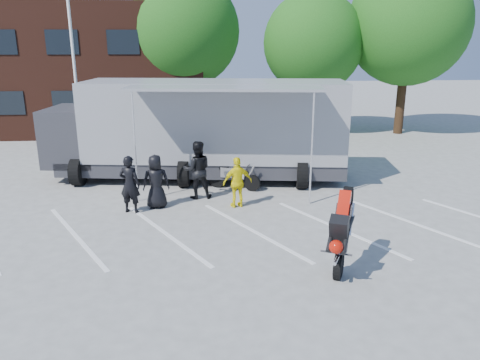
{
  "coord_description": "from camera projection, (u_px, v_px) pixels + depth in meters",
  "views": [
    {
      "loc": [
        -1.14,
        -10.99,
        5.07
      ],
      "look_at": [
        -0.1,
        1.59,
        1.3
      ],
      "focal_mm": 35.0,
      "sensor_mm": 36.0,
      "label": 1
    }
  ],
  "objects": [
    {
      "name": "tree_mid",
      "position": [
        313.0,
        43.0,
        25.34
      ],
      "size": [
        5.44,
        5.44,
        7.68
      ],
      "color": "#382314",
      "rests_on": "ground"
    },
    {
      "name": "parking_bay_lines",
      "position": [
        245.0,
        231.0,
        12.99
      ],
      "size": [
        18.09,
        13.33,
        0.01
      ],
      "primitive_type": "cube",
      "rotation": [
        0.0,
        0.0,
        0.52
      ],
      "color": "white",
      "rests_on": "ground"
    },
    {
      "name": "stunt_bike_rider",
      "position": [
        342.0,
        265.0,
        11.03
      ],
      "size": [
        1.54,
        1.99,
        2.12
      ],
      "primitive_type": null,
      "rotation": [
        0.0,
        0.0,
        -0.44
      ],
      "color": "black",
      "rests_on": "ground"
    },
    {
      "name": "flagpole",
      "position": [
        78.0,
        41.0,
        19.65
      ],
      "size": [
        1.61,
        0.12,
        8.0
      ],
      "color": "white",
      "rests_on": "ground"
    },
    {
      "name": "spectator_hivis",
      "position": [
        238.0,
        182.0,
        14.65
      ],
      "size": [
        1.02,
        0.62,
        1.62
      ],
      "primitive_type": "imported",
      "rotation": [
        0.0,
        0.0,
        3.4
      ],
      "color": "#FFED0D",
      "rests_on": "ground"
    },
    {
      "name": "tree_left",
      "position": [
        184.0,
        31.0,
        25.57
      ],
      "size": [
        6.12,
        6.12,
        8.64
      ],
      "color": "#382314",
      "rests_on": "ground"
    },
    {
      "name": "transporter_truck",
      "position": [
        203.0,
        178.0,
        17.95
      ],
      "size": [
        12.16,
        6.99,
        3.67
      ],
      "primitive_type": null,
      "rotation": [
        0.0,
        0.0,
        -0.13
      ],
      "color": "gray",
      "rests_on": "ground"
    },
    {
      "name": "parked_motorcycle",
      "position": [
        235.0,
        189.0,
        16.65
      ],
      "size": [
        2.03,
        1.37,
        1.01
      ],
      "primitive_type": null,
      "rotation": [
        0.0,
        0.0,
        1.16
      ],
      "color": "silver",
      "rests_on": "ground"
    },
    {
      "name": "ground",
      "position": [
        249.0,
        246.0,
        12.04
      ],
      "size": [
        100.0,
        100.0,
        0.0
      ],
      "primitive_type": "plane",
      "color": "#A4A49F",
      "rests_on": "ground"
    },
    {
      "name": "spectator_leather_a",
      "position": [
        156.0,
        182.0,
        14.58
      ],
      "size": [
        0.9,
        0.65,
        1.71
      ],
      "primitive_type": "imported",
      "rotation": [
        0.0,
        0.0,
        3.28
      ],
      "color": "black",
      "rests_on": "ground"
    },
    {
      "name": "spectator_leather_c",
      "position": [
        197.0,
        170.0,
        15.46
      ],
      "size": [
        1.0,
        0.81,
        1.94
      ],
      "primitive_type": "imported",
      "rotation": [
        0.0,
        0.0,
        3.23
      ],
      "color": "black",
      "rests_on": "ground"
    },
    {
      "name": "tree_right",
      "position": [
        408.0,
        25.0,
        24.99
      ],
      "size": [
        6.46,
        6.46,
        9.12
      ],
      "color": "#382314",
      "rests_on": "ground"
    },
    {
      "name": "office_building",
      "position": [
        49.0,
        68.0,
        27.44
      ],
      "size": [
        18.0,
        8.0,
        7.0
      ],
      "primitive_type": "cube",
      "color": "#452116",
      "rests_on": "ground"
    },
    {
      "name": "spectator_leather_b",
      "position": [
        130.0,
        184.0,
        14.16
      ],
      "size": [
        0.75,
        0.61,
        1.79
      ],
      "primitive_type": "imported",
      "rotation": [
        0.0,
        0.0,
        2.83
      ],
      "color": "black",
      "rests_on": "ground"
    }
  ]
}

